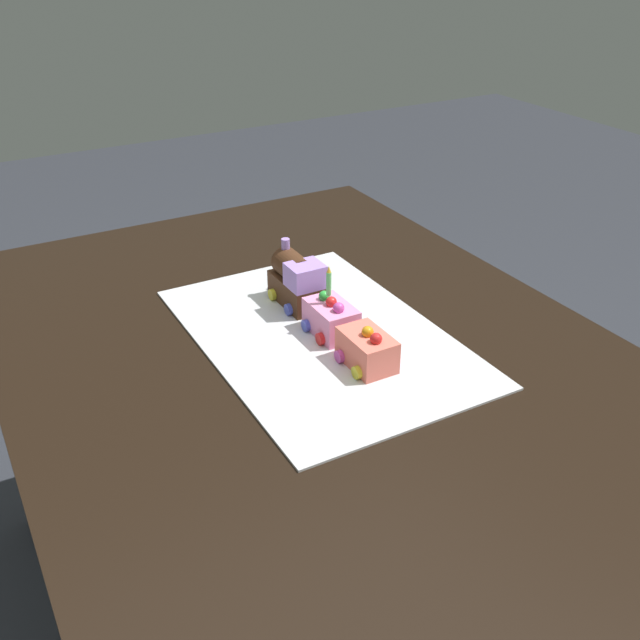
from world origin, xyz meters
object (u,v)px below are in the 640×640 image
object	(u,v)px
cake_car_caboose_bubblegum	(331,318)
dining_table	(311,400)
cake_locomotive	(297,281)
birthday_candle	(329,281)
cake_car_flatbed_coral	(367,350)

from	to	relation	value
cake_car_caboose_bubblegum	dining_table	bearing A→B (deg)	-65.32
cake_car_caboose_bubblegum	cake_locomotive	bearing A→B (deg)	-180.00
dining_table	birthday_candle	xyz separation A→B (m)	(-0.03, 0.06, 0.21)
dining_table	cake_car_flatbed_coral	bearing A→B (deg)	30.62
dining_table	cake_car_caboose_bubblegum	distance (m)	0.15
cake_car_caboose_bubblegum	cake_car_flatbed_coral	size ratio (longest dim) A/B	1.00
cake_locomotive	cake_car_flatbed_coral	bearing A→B (deg)	0.00
cake_locomotive	cake_car_caboose_bubblegum	distance (m)	0.13
dining_table	cake_car_caboose_bubblegum	size ratio (longest dim) A/B	14.00
cake_car_caboose_bubblegum	cake_car_flatbed_coral	xyz separation A→B (m)	(0.12, -0.00, -0.00)
cake_locomotive	birthday_candle	size ratio (longest dim) A/B	2.53
cake_locomotive	cake_car_flatbed_coral	distance (m)	0.25
dining_table	cake_car_caboose_bubblegum	bearing A→B (deg)	114.68
cake_locomotive	cake_car_caboose_bubblegum	world-z (taller)	cake_locomotive
dining_table	cake_car_flatbed_coral	xyz separation A→B (m)	(0.09, 0.06, 0.14)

